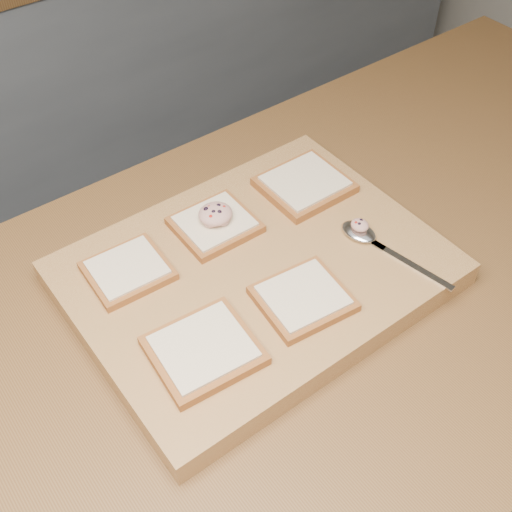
{
  "coord_description": "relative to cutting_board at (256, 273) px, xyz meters",
  "views": [
    {
      "loc": [
        -0.33,
        -0.46,
        1.62
      ],
      "look_at": [
        0.05,
        0.05,
        0.96
      ],
      "focal_mm": 45.0,
      "sensor_mm": 36.0,
      "label": 1
    }
  ],
  "objects": [
    {
      "name": "island_counter",
      "position": [
        -0.05,
        -0.05,
        -0.47
      ],
      "size": [
        2.0,
        0.8,
        0.9
      ],
      "color": "slate",
      "rests_on": "ground"
    },
    {
      "name": "cutting_board",
      "position": [
        0.0,
        0.0,
        0.0
      ],
      "size": [
        0.52,
        0.39,
        0.04
      ],
      "primitive_type": "cube",
      "color": "#AE834A",
      "rests_on": "island_counter"
    },
    {
      "name": "bread_far_left",
      "position": [
        -0.16,
        0.09,
        0.03
      ],
      "size": [
        0.11,
        0.11,
        0.02
      ],
      "color": "#9C5C28",
      "rests_on": "cutting_board"
    },
    {
      "name": "bread_far_center",
      "position": [
        -0.01,
        0.1,
        0.03
      ],
      "size": [
        0.12,
        0.11,
        0.02
      ],
      "color": "#9C5C28",
      "rests_on": "cutting_board"
    },
    {
      "name": "bread_far_right",
      "position": [
        0.16,
        0.09,
        0.03
      ],
      "size": [
        0.13,
        0.12,
        0.02
      ],
      "color": "#9C5C28",
      "rests_on": "cutting_board"
    },
    {
      "name": "bread_near_left",
      "position": [
        -0.15,
        -0.09,
        0.03
      ],
      "size": [
        0.14,
        0.13,
        0.02
      ],
      "color": "#9C5C28",
      "rests_on": "cutting_board"
    },
    {
      "name": "bread_near_center",
      "position": [
        0.01,
        -0.1,
        0.03
      ],
      "size": [
        0.13,
        0.12,
        0.02
      ],
      "color": "#9C5C28",
      "rests_on": "cutting_board"
    },
    {
      "name": "tuna_salad_dollop",
      "position": [
        -0.0,
        0.1,
        0.05
      ],
      "size": [
        0.05,
        0.05,
        0.02
      ],
      "color": "#D79F8A",
      "rests_on": "bread_far_center"
    },
    {
      "name": "spoon",
      "position": [
        0.16,
        -0.06,
        0.03
      ],
      "size": [
        0.06,
        0.19,
        0.01
      ],
      "color": "silver",
      "rests_on": "cutting_board"
    },
    {
      "name": "spoon_salad",
      "position": [
        0.16,
        -0.05,
        0.04
      ],
      "size": [
        0.03,
        0.03,
        0.02
      ],
      "color": "#D79F8A",
      "rests_on": "spoon"
    }
  ]
}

